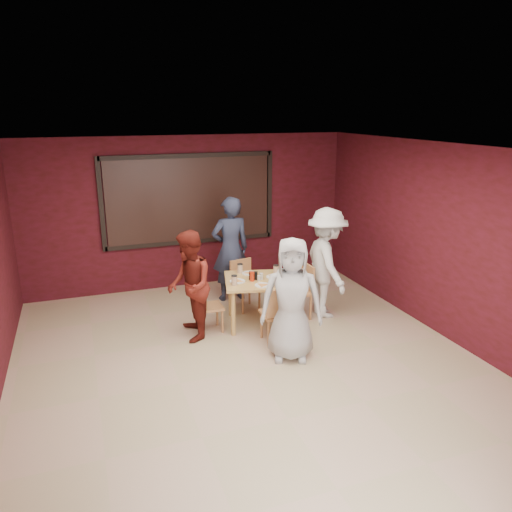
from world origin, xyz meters
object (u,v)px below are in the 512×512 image
object	(u,v)px
chair_left	(205,304)
diner_left	(189,286)
chair_right	(301,288)
chair_back	(244,281)
chair_front	(278,312)
diner_front	(291,300)
diner_right	(327,263)
dining_table	(256,285)
diner_back	(230,249)

from	to	relation	value
chair_left	diner_left	size ratio (longest dim) A/B	0.48
chair_right	chair_back	bearing A→B (deg)	137.01
chair_front	diner_front	distance (m)	0.56
diner_right	diner_front	bearing A→B (deg)	140.80
dining_table	diner_back	size ratio (longest dim) A/B	0.62
chair_front	diner_left	size ratio (longest dim) A/B	0.54
dining_table	diner_right	distance (m)	1.21
chair_left	chair_front	bearing A→B (deg)	-41.23
chair_back	chair_front	bearing A→B (deg)	-88.91
chair_front	diner_back	distance (m)	1.95
dining_table	diner_left	bearing A→B (deg)	-173.04
chair_back	diner_front	xyz separation A→B (m)	(0.03, -1.88, 0.37)
dining_table	diner_right	xyz separation A→B (m)	(1.19, -0.03, 0.24)
chair_left	chair_right	world-z (taller)	chair_right
dining_table	diner_right	size ratio (longest dim) A/B	0.64
chair_right	chair_left	bearing A→B (deg)	-179.88
diner_left	chair_left	bearing A→B (deg)	124.99
diner_right	chair_left	bearing A→B (deg)	93.54
chair_back	chair_left	world-z (taller)	chair_back
dining_table	chair_right	world-z (taller)	dining_table
chair_back	diner_back	bearing A→B (deg)	100.82
chair_right	diner_back	bearing A→B (deg)	125.60
chair_front	diner_left	distance (m)	1.32
chair_front	dining_table	bearing A→B (deg)	95.20
chair_right	dining_table	bearing A→B (deg)	-178.62
diner_back	chair_front	bearing A→B (deg)	93.02
chair_left	chair_back	bearing A→B (deg)	39.21
chair_left	diner_front	size ratio (longest dim) A/B	0.46
chair_front	chair_left	xyz separation A→B (m)	(-0.87, 0.76, -0.05)
dining_table	chair_left	world-z (taller)	dining_table
diner_front	diner_right	xyz separation A→B (m)	(1.11, 1.14, 0.05)
diner_right	diner_left	bearing A→B (deg)	97.40
dining_table	diner_back	bearing A→B (deg)	92.38
diner_left	chair_back	bearing A→B (deg)	133.07
chair_left	diner_left	distance (m)	0.47
chair_left	diner_left	bearing A→B (deg)	-151.11
dining_table	chair_right	bearing A→B (deg)	1.38
dining_table	chair_back	bearing A→B (deg)	86.71
dining_table	diner_left	xyz separation A→B (m)	(-1.06, -0.13, 0.16)
chair_back	diner_front	world-z (taller)	diner_front
diner_left	chair_right	bearing A→B (deg)	100.72
chair_left	diner_front	bearing A→B (deg)	-53.89
chair_front	chair_back	xyz separation A→B (m)	(-0.03, 1.44, -0.02)
diner_back	diner_right	bearing A→B (deg)	135.47
chair_right	diner_left	size ratio (longest dim) A/B	0.55
dining_table	chair_left	size ratio (longest dim) A/B	1.46
dining_table	chair_right	distance (m)	0.78
dining_table	diner_left	world-z (taller)	diner_left
chair_right	diner_back	world-z (taller)	diner_back
chair_front	chair_right	xyz separation A→B (m)	(0.70, 0.76, 0.01)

